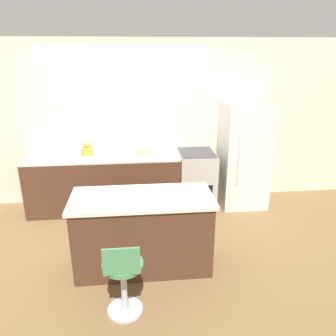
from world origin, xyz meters
TOP-DOWN VIEW (x-y plane):
  - ground_plane at (0.00, 0.00)m, footprint 14.00×14.00m
  - wall_back at (0.00, 0.71)m, footprint 8.00×0.06m
  - back_counter at (-0.35, 0.35)m, footprint 2.33×0.66m
  - kitchen_island at (0.21, -1.20)m, footprint 1.59×0.70m
  - oven_range at (1.11, 0.35)m, footprint 0.57×0.67m
  - refrigerator at (1.88, 0.34)m, footprint 0.71×0.71m
  - stool_chair at (0.01, -1.95)m, footprint 0.39×0.39m
  - kettle at (-0.59, 0.40)m, footprint 0.19×0.19m
  - mixing_bowl at (0.29, 0.40)m, footprint 0.26×0.26m

SIDE VIEW (x-z plane):
  - ground_plane at x=0.00m, z-range 0.00..0.00m
  - stool_chair at x=0.01m, z-range -0.01..0.82m
  - back_counter at x=-0.35m, z-range 0.00..0.89m
  - kitchen_island at x=0.21m, z-range 0.00..0.89m
  - oven_range at x=1.11m, z-range 0.00..0.90m
  - refrigerator at x=1.88m, z-range 0.00..1.66m
  - mixing_bowl at x=0.29m, z-range 0.90..1.00m
  - kettle at x=-0.59m, z-range 0.87..1.08m
  - wall_back at x=0.00m, z-range 0.00..2.60m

